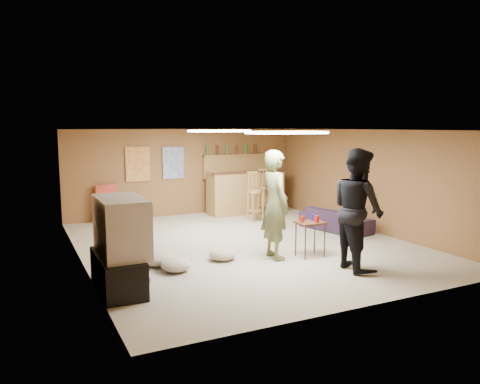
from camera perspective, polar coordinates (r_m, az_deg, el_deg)
name	(u,v)px	position (r m, az deg, el deg)	size (l,w,h in m)	color
ground	(244,244)	(9.12, 0.55, -6.40)	(7.00, 7.00, 0.00)	tan
ceiling	(245,130)	(8.83, 0.57, 7.57)	(6.00, 7.00, 0.02)	silver
wall_back	(184,172)	(12.12, -6.84, 2.43)	(6.00, 0.02, 2.20)	brown
wall_front	(370,221)	(6.02, 15.60, -3.48)	(6.00, 0.02, 2.20)	brown
wall_left	(80,199)	(8.04, -18.95, -0.77)	(0.02, 7.00, 2.20)	brown
wall_right	(367,180)	(10.58, 15.27, 1.39)	(0.02, 7.00, 2.20)	brown
tv_stand	(118,272)	(6.82, -14.67, -9.46)	(0.55, 1.30, 0.50)	black
dvd_box	(134,277)	(6.90, -12.82, -10.08)	(0.35, 0.50, 0.08)	#B2B2B7
tv_body	(121,226)	(6.67, -14.28, -4.07)	(0.60, 1.10, 0.80)	#B2B2B7
tv_screen	(143,224)	(6.74, -11.69, -3.87)	(0.02, 0.95, 0.65)	navy
bar_counter	(246,192)	(12.26, 0.69, -0.04)	(2.00, 0.60, 1.10)	olive
bar_lip	(250,172)	(11.97, 1.23, 2.41)	(2.10, 0.12, 0.05)	#3C1E13
bar_shelf	(238,155)	(12.57, -0.22, 4.51)	(2.00, 0.18, 0.05)	olive
bar_backing	(238,166)	(12.61, -0.26, 3.15)	(2.00, 0.14, 0.60)	olive
poster_left	(138,164)	(11.72, -12.35, 3.34)	(0.60, 0.03, 0.85)	#BF3F26
poster_right	(173,163)	(11.97, -8.15, 3.53)	(0.55, 0.03, 0.80)	#334C99
folding_chair_stack	(107,204)	(11.51, -15.90, -1.38)	(0.50, 0.14, 0.90)	#B03720
ceiling_panel_front	(287,133)	(7.52, 5.71, 7.23)	(1.20, 0.60, 0.04)	white
ceiling_panel_back	(219,131)	(9.92, -2.55, 7.44)	(1.20, 0.60, 0.04)	white
person_olive	(275,205)	(8.03, 4.29, -1.54)	(0.68, 0.45, 1.88)	#62683C
person_black	(358,209)	(7.64, 14.15, -2.04)	(0.94, 0.73, 1.94)	black
sofa	(336,220)	(10.48, 11.58, -3.31)	(1.64, 0.64, 0.48)	black
tray_table	(310,239)	(8.31, 8.55, -5.71)	(0.48, 0.38, 0.62)	#3C1E13
cup_red_near	(302,219)	(8.19, 7.56, -3.29)	(0.08, 0.08, 0.11)	#A21B0A
cup_red_far	(316,219)	(8.20, 9.30, -3.27)	(0.09, 0.09, 0.12)	#A21B0A
cup_blue	(313,217)	(8.37, 8.87, -3.05)	(0.08, 0.08, 0.11)	navy
bar_stool_left	(255,196)	(11.26, 1.88, -0.51)	(0.38, 0.38, 1.20)	olive
bar_stool_right	(266,190)	(11.99, 3.17, 0.19)	(0.40, 0.40, 1.28)	olive
cushion_near_tv	(158,258)	(7.86, -9.95, -7.97)	(0.54, 0.54, 0.24)	tan
cushion_mid	(222,254)	(8.07, -2.15, -7.55)	(0.47, 0.47, 0.21)	tan
cushion_far	(176,265)	(7.51, -7.81, -8.77)	(0.48, 0.48, 0.22)	tan
bottle_row	(232,150)	(12.45, -1.01, 5.19)	(1.48, 0.08, 0.26)	#3F7233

